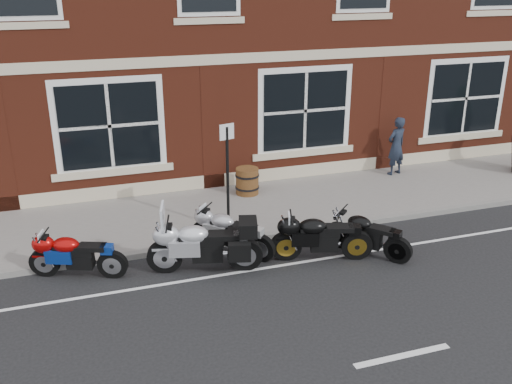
% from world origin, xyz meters
% --- Properties ---
extents(ground, '(80.00, 80.00, 0.00)m').
position_xyz_m(ground, '(0.00, 0.00, 0.00)').
color(ground, black).
rests_on(ground, ground).
extents(sidewalk, '(30.00, 3.00, 0.12)m').
position_xyz_m(sidewalk, '(0.00, 3.00, 0.06)').
color(sidewalk, slate).
rests_on(sidewalk, ground).
extents(kerb, '(30.00, 0.16, 0.12)m').
position_xyz_m(kerb, '(0.00, 1.42, 0.06)').
color(kerb, slate).
rests_on(kerb, ground).
extents(moto_touring_silver, '(2.16, 0.76, 1.45)m').
position_xyz_m(moto_touring_silver, '(-2.27, 0.49, 0.59)').
color(moto_touring_silver, black).
rests_on(moto_touring_silver, ground).
extents(moto_sport_red, '(1.78, 0.78, 0.84)m').
position_xyz_m(moto_sport_red, '(-4.54, 1.01, 0.48)').
color(moto_sport_red, black).
rests_on(moto_sport_red, ground).
extents(moto_sport_black, '(1.98, 0.71, 0.91)m').
position_xyz_m(moto_sport_black, '(0.06, 0.23, 0.52)').
color(moto_sport_black, black).
rests_on(moto_sport_black, ground).
extents(moto_sport_silver, '(1.43, 1.46, 0.86)m').
position_xyz_m(moto_sport_silver, '(-1.53, 1.03, 0.50)').
color(moto_sport_silver, black).
rests_on(moto_sport_silver, ground).
extents(moto_naked_black, '(1.26, 1.51, 0.83)m').
position_xyz_m(moto_naked_black, '(1.06, 0.14, 0.48)').
color(moto_naked_black, black).
rests_on(moto_naked_black, ground).
extents(pedestrian_left, '(0.67, 0.53, 1.61)m').
position_xyz_m(pedestrian_left, '(4.01, 3.97, 0.93)').
color(pedestrian_left, '#1A212F').
rests_on(pedestrian_left, sidewalk).
extents(barrel_planter, '(0.60, 0.60, 0.67)m').
position_xyz_m(barrel_planter, '(-0.31, 3.81, 0.45)').
color(barrel_planter, '#471E12').
rests_on(barrel_planter, sidewalk).
extents(parking_sign, '(0.33, 0.11, 2.35)m').
position_xyz_m(parking_sign, '(-1.33, 1.94, 1.48)').
color(parking_sign, black).
rests_on(parking_sign, sidewalk).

